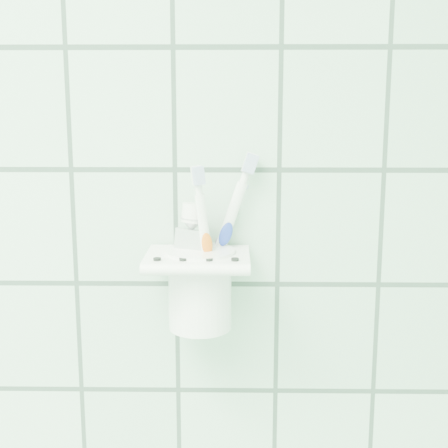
% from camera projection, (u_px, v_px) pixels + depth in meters
% --- Properties ---
extents(holder_bracket, '(0.11, 0.10, 0.04)m').
position_uv_depth(holder_bracket, '(198.00, 260.00, 0.69)').
color(holder_bracket, white).
rests_on(holder_bracket, wall_back).
extents(cup, '(0.08, 0.08, 0.09)m').
position_uv_depth(cup, '(200.00, 286.00, 0.70)').
color(cup, white).
rests_on(cup, holder_bracket).
extents(toothbrush_pink, '(0.03, 0.02, 0.18)m').
position_uv_depth(toothbrush_pink, '(215.00, 244.00, 0.69)').
color(toothbrush_pink, white).
rests_on(toothbrush_pink, cup).
extents(toothbrush_blue, '(0.06, 0.06, 0.18)m').
position_uv_depth(toothbrush_blue, '(191.00, 241.00, 0.69)').
color(toothbrush_blue, white).
rests_on(toothbrush_blue, cup).
extents(toothbrush_orange, '(0.07, 0.03, 0.20)m').
position_uv_depth(toothbrush_orange, '(196.00, 231.00, 0.71)').
color(toothbrush_orange, white).
rests_on(toothbrush_orange, cup).
extents(toothpaste_tube, '(0.05, 0.04, 0.14)m').
position_uv_depth(toothpaste_tube, '(183.00, 254.00, 0.70)').
color(toothpaste_tube, silver).
rests_on(toothpaste_tube, cup).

